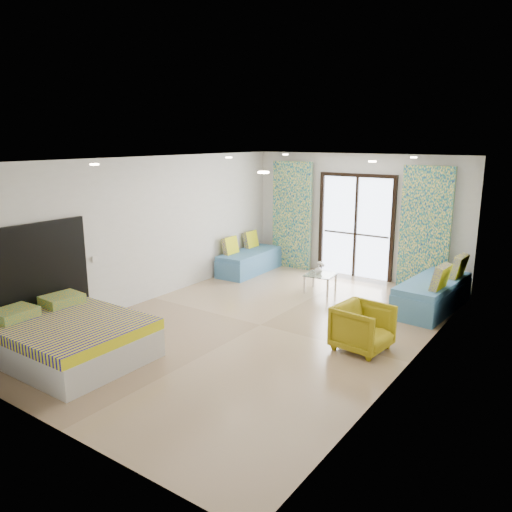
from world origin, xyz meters
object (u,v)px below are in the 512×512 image
Objects in this scene: daybed_left at (249,260)px; coffee_table at (320,276)px; daybed_right at (433,293)px; bed at (70,338)px; armchair at (363,325)px.

daybed_left reaches higher than coffee_table.
daybed_right is at bearing 5.50° from coffee_table.
bed is 2.70× the size of armchair.
daybed_left is 2.11m from coffee_table.
armchair is at bearing -49.83° from coffee_table.
coffee_table is (1.43, 4.77, 0.04)m from bed.
daybed_right is at bearing 54.14° from bed.
daybed_left is at bearing 97.01° from bed.
coffee_table is (2.07, -0.43, 0.06)m from daybed_left.
armchair reaches higher than bed.
daybed_right is 2.18m from coffee_table.
daybed_right is at bearing -2.23° from armchair.
bed is at bearing -106.69° from coffee_table.
coffee_table is at bearing 46.21° from armchair.
bed is 3.14× the size of coffee_table.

